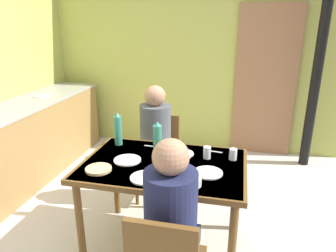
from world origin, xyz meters
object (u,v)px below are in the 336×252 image
water_bottle_green_far (118,130)px  person_far_diner (155,130)px  dining_table (164,173)px  serving_bowl_center (189,181)px  water_bottle_green_near (157,139)px  kitchen_counter (27,141)px  chair_far_diner (159,152)px  person_near_diner (171,211)px

water_bottle_green_far → person_far_diner: bearing=57.4°
dining_table → water_bottle_green_far: (-0.47, 0.28, 0.22)m
serving_bowl_center → water_bottle_green_near: bearing=127.0°
serving_bowl_center → person_far_diner: bearing=117.8°
kitchen_counter → chair_far_diner: bearing=-1.9°
kitchen_counter → serving_bowl_center: (2.09, -1.11, 0.33)m
person_far_diner → water_bottle_green_far: bearing=57.4°
chair_far_diner → water_bottle_green_near: 0.74m
person_near_diner → water_bottle_green_far: person_near_diner is taller
serving_bowl_center → person_near_diner: bearing=-96.6°
chair_far_diner → serving_bowl_center: size_ratio=5.12×
serving_bowl_center → kitchen_counter: bearing=152.0°
water_bottle_green_near → serving_bowl_center: bearing=-53.0°
person_far_diner → kitchen_counter: bearing=-6.8°
chair_far_diner → kitchen_counter: bearing=-1.9°
kitchen_counter → chair_far_diner: size_ratio=2.92×
person_far_diner → person_near_diner: bearing=109.1°
person_far_diner → water_bottle_green_near: 0.51m
chair_far_diner → water_bottle_green_near: size_ratio=3.12×
kitchen_counter → dining_table: bearing=-24.2°
dining_table → water_bottle_green_near: 0.28m
person_near_diner → water_bottle_green_near: size_ratio=2.76×
chair_far_diner → water_bottle_green_far: (-0.23, -0.50, 0.40)m
person_near_diner → water_bottle_green_far: 1.14m
water_bottle_green_far → serving_bowl_center: bearing=-37.8°
person_near_diner → water_bottle_green_near: person_near_diner is taller
dining_table → chair_far_diner: chair_far_diner is taller
chair_far_diner → person_far_diner: size_ratio=1.13×
kitchen_counter → water_bottle_green_far: (1.37, -0.55, 0.45)m
person_far_diner → water_bottle_green_far: size_ratio=2.63×
kitchen_counter → person_far_diner: person_far_diner is taller
kitchen_counter → chair_far_diner: 1.61m
person_near_diner → serving_bowl_center: 0.36m
kitchen_counter → person_near_diner: (2.05, -1.47, 0.33)m
water_bottle_green_near → kitchen_counter: bearing=159.2°
person_near_diner → person_far_diner: (-0.44, 1.28, 0.00)m
water_bottle_green_far → serving_bowl_center: size_ratio=1.72×
chair_far_diner → serving_bowl_center: bearing=114.7°
person_far_diner → serving_bowl_center: person_far_diner is taller
chair_far_diner → person_near_diner: 1.51m
serving_bowl_center → chair_far_diner: bearing=114.7°
person_near_diner → person_far_diner: bearing=109.1°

